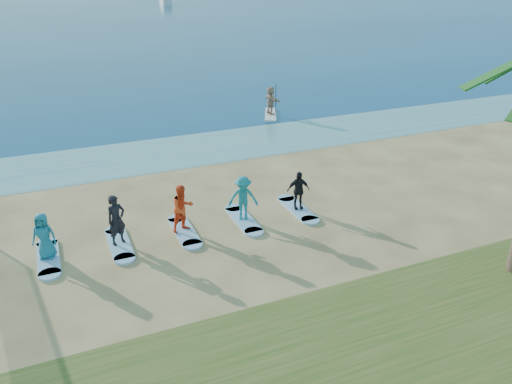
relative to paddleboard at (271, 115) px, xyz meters
name	(u,v)px	position (x,y,z in m)	size (l,w,h in m)	color
ground	(245,249)	(-7.72, -14.80, -0.06)	(600.00, 600.00, 0.00)	tan
shallow_water	(170,152)	(-7.72, -4.30, -0.05)	(600.00, 600.00, 0.00)	teal
paddleboard	(271,115)	(0.00, 0.00, 0.00)	(0.70, 3.00, 0.12)	silver
paddleboarder	(271,100)	(0.00, 0.00, 0.93)	(1.62, 0.52, 1.75)	tan
boat_offshore_b	(166,5)	(16.93, 97.91, -0.06)	(1.93, 6.29, 1.77)	silver
surfboard_0	(48,258)	(-13.95, -12.83, -0.01)	(0.70, 2.20, 0.09)	#8CB7D9
student_0	(44,236)	(-13.95, -12.83, 0.82)	(0.77, 0.50, 1.59)	#1C6E88
surfboard_1	(120,244)	(-11.63, -12.83, -0.01)	(0.70, 2.20, 0.09)	#8CB7D9
student_1	(116,220)	(-11.63, -12.83, 0.93)	(0.66, 0.43, 1.80)	black
surfboard_2	(184,231)	(-9.32, -12.83, -0.01)	(0.70, 2.20, 0.09)	#8CB7D9
student_2	(183,208)	(-9.32, -12.83, 0.91)	(0.86, 0.67, 1.77)	red
surfboard_3	(243,220)	(-7.00, -12.83, -0.01)	(0.70, 2.20, 0.09)	#8CB7D9
student_3	(243,198)	(-7.00, -12.83, 0.89)	(1.11, 0.64, 1.73)	#1A7581
surfboard_4	(298,209)	(-4.69, -12.83, -0.01)	(0.70, 2.20, 0.09)	#8CB7D9
student_4	(298,190)	(-4.69, -12.83, 0.80)	(0.91, 0.38, 1.54)	black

